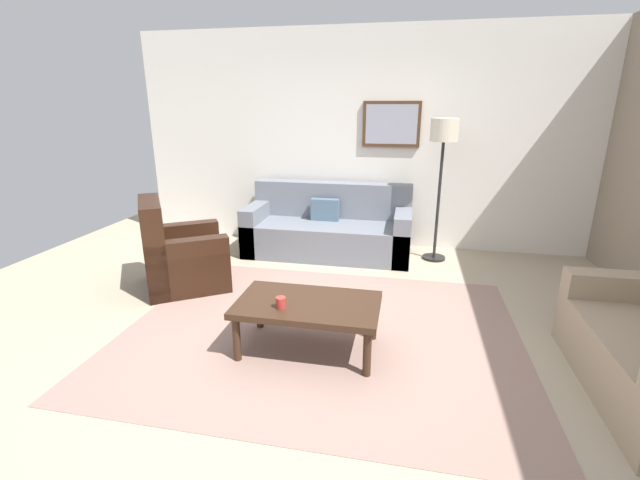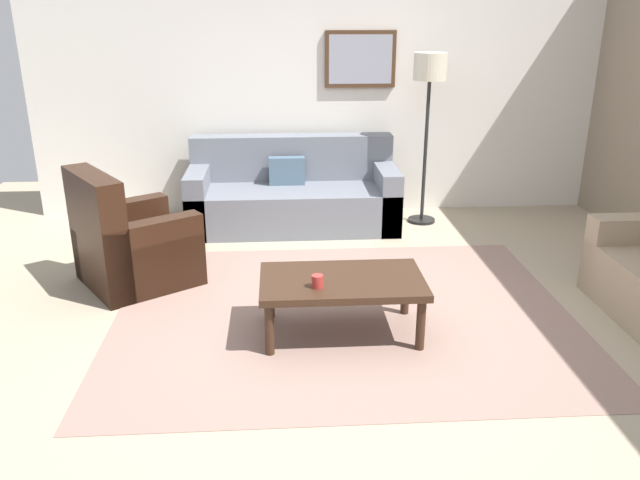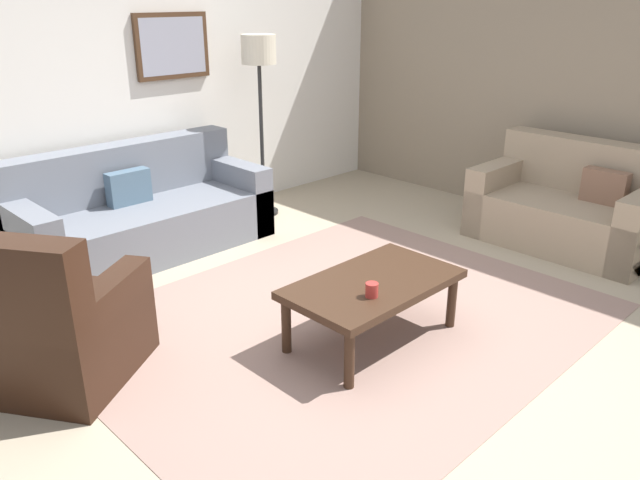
# 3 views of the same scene
# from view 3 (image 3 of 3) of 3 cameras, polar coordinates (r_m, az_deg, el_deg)

# --- Properties ---
(ground_plane) EXTENTS (8.00, 8.00, 0.00)m
(ground_plane) POSITION_cam_3_polar(r_m,az_deg,el_deg) (4.20, 2.19, -7.43)
(ground_plane) COLOR tan
(rear_partition) EXTENTS (6.00, 0.12, 2.80)m
(rear_partition) POSITION_cam_3_polar(r_m,az_deg,el_deg) (5.80, -17.23, 14.39)
(rear_partition) COLOR silver
(rear_partition) RESTS_ON ground_plane
(stone_feature_panel) EXTENTS (0.12, 5.20, 2.80)m
(stone_feature_panel) POSITION_cam_3_polar(r_m,az_deg,el_deg) (6.25, 22.30, 14.23)
(stone_feature_panel) COLOR gray
(stone_feature_panel) RESTS_ON ground_plane
(area_rug) EXTENTS (3.32, 2.65, 0.01)m
(area_rug) POSITION_cam_3_polar(r_m,az_deg,el_deg) (4.20, 2.19, -7.39)
(area_rug) COLOR gray
(area_rug) RESTS_ON ground_plane
(couch_main) EXTENTS (2.08, 0.89, 0.88)m
(couch_main) POSITION_cam_3_polar(r_m,az_deg,el_deg) (5.47, -16.37, 2.16)
(couch_main) COLOR slate
(couch_main) RESTS_ON ground_plane
(couch_loveseat) EXTENTS (0.87, 1.49, 0.88)m
(couch_loveseat) POSITION_cam_3_polar(r_m,az_deg,el_deg) (5.82, 22.05, 2.64)
(couch_loveseat) COLOR gray
(couch_loveseat) RESTS_ON ground_plane
(armchair_leather) EXTENTS (1.11, 1.11, 0.95)m
(armchair_leather) POSITION_cam_3_polar(r_m,az_deg,el_deg) (3.75, -23.71, -7.89)
(armchair_leather) COLOR black
(armchair_leather) RESTS_ON ground_plane
(coffee_table) EXTENTS (1.10, 0.64, 0.41)m
(coffee_table) POSITION_cam_3_polar(r_m,az_deg,el_deg) (3.84, 4.91, -4.41)
(coffee_table) COLOR #382316
(coffee_table) RESTS_ON ground_plane
(cup) EXTENTS (0.08, 0.08, 0.09)m
(cup) POSITION_cam_3_polar(r_m,az_deg,el_deg) (3.60, 4.80, -4.61)
(cup) COLOR #B2332D
(cup) RESTS_ON coffee_table
(lamp_standing) EXTENTS (0.32, 0.32, 1.71)m
(lamp_standing) POSITION_cam_3_polar(r_m,az_deg,el_deg) (5.93, -5.62, 15.44)
(lamp_standing) COLOR black
(lamp_standing) RESTS_ON ground_plane
(framed_artwork) EXTENTS (0.73, 0.04, 0.57)m
(framed_artwork) POSITION_cam_3_polar(r_m,az_deg,el_deg) (5.91, -13.43, 16.99)
(framed_artwork) COLOR #472D1C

